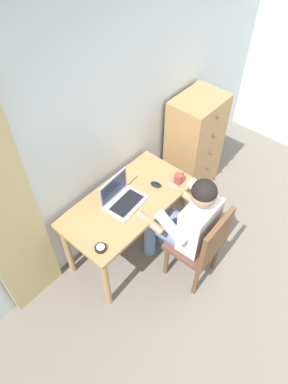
% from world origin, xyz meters
% --- Properties ---
extents(wall_back, '(4.80, 0.05, 2.50)m').
position_xyz_m(wall_back, '(0.00, 2.20, 1.25)').
color(wall_back, silver).
rests_on(wall_back, ground_plane).
extents(curtain_panel, '(0.47, 0.03, 2.25)m').
position_xyz_m(curtain_panel, '(-1.24, 2.13, 1.12)').
color(curtain_panel, '#CCB77A').
rests_on(curtain_panel, ground_plane).
extents(desk, '(1.19, 0.61, 0.73)m').
position_xyz_m(desk, '(-0.36, 1.83, 0.62)').
color(desk, tan).
rests_on(desk, ground_plane).
extents(dresser, '(0.55, 0.44, 1.13)m').
position_xyz_m(dresser, '(0.80, 1.94, 0.57)').
color(dresser, tan).
rests_on(dresser, ground_plane).
extents(chair, '(0.43, 0.41, 0.89)m').
position_xyz_m(chair, '(-0.16, 1.16, 0.50)').
color(chair, brown).
rests_on(chair, ground_plane).
extents(person_seated, '(0.54, 0.59, 1.21)m').
position_xyz_m(person_seated, '(-0.17, 1.35, 0.69)').
color(person_seated, '#6B84AD').
rests_on(person_seated, ground_plane).
extents(laptop, '(0.36, 0.28, 0.24)m').
position_xyz_m(laptop, '(-0.40, 1.86, 0.78)').
color(laptop, '#B7BABF').
rests_on(laptop, desk).
extents(computer_mouse, '(0.08, 0.11, 0.03)m').
position_xyz_m(computer_mouse, '(-0.07, 1.76, 0.75)').
color(computer_mouse, black).
rests_on(computer_mouse, desk).
extents(desk_clock, '(0.09, 0.09, 0.03)m').
position_xyz_m(desk_clock, '(-0.85, 1.65, 0.75)').
color(desk_clock, black).
rests_on(desk_clock, desk).
extents(coffee_mug, '(0.12, 0.08, 0.09)m').
position_xyz_m(coffee_mug, '(0.10, 1.63, 0.78)').
color(coffee_mug, '#9E3D38').
rests_on(coffee_mug, desk).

